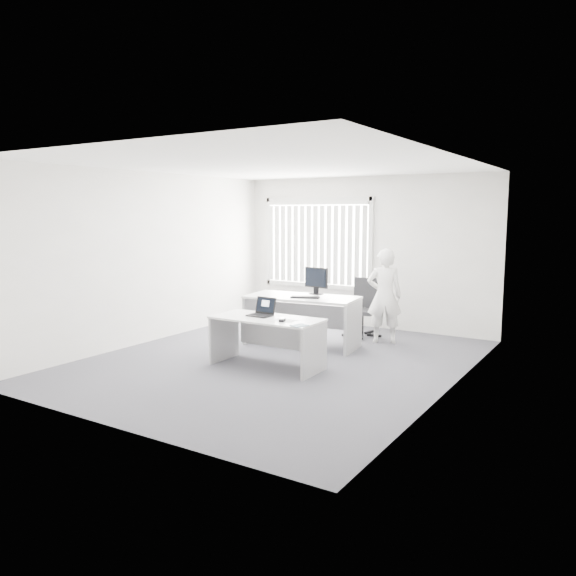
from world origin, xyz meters
The scene contains 18 objects.
ground centered at (0.00, 0.00, 0.00)m, with size 6.00×6.00×0.00m, color #515158.
wall_back centered at (0.00, 3.00, 1.40)m, with size 5.00×0.02×2.80m, color silver.
wall_front centered at (0.00, -3.00, 1.40)m, with size 5.00×0.02×2.80m, color silver.
wall_left centered at (-2.50, 0.00, 1.40)m, with size 0.02×6.00×2.80m, color silver.
wall_right centered at (2.50, 0.00, 1.40)m, with size 0.02×6.00×2.80m, color silver.
ceiling centered at (0.00, 0.00, 2.80)m, with size 5.00×6.00×0.02m, color white.
window centered at (-1.00, 2.96, 1.55)m, with size 2.32×0.06×1.76m, color silver.
blinds centered at (-1.00, 2.90, 1.52)m, with size 2.20×0.10×1.50m, color silver, non-canonical shape.
desk_near centered at (0.05, -0.34, 0.51)m, with size 1.54×0.74×0.70m.
desk_far centered at (-0.18, 1.00, 0.58)m, with size 1.86×1.04×0.81m.
office_chair centered at (0.35, 2.18, 0.31)m, with size 0.64×0.64×1.01m.
person centered at (0.86, 1.90, 0.78)m, with size 0.57×0.38×1.56m, color white.
laptop centered at (-0.09, -0.31, 0.83)m, with size 0.33×0.29×0.26m, color black, non-canonical shape.
paper_sheet centered at (0.36, -0.38, 0.70)m, with size 0.32×0.23×0.00m, color white.
mouse centered at (0.38, -0.47, 0.72)m, with size 0.07×0.11×0.05m, color #AEAEB0, non-canonical shape.
booklet centered at (0.72, -0.59, 0.71)m, with size 0.15×0.21×0.01m, color white.
keyboard centered at (-0.04, 0.87, 0.82)m, with size 0.45×0.15×0.02m, color black.
monitor centered at (-0.09, 1.31, 1.03)m, with size 0.44×0.13×0.44m, color black, non-canonical shape.
Camera 1 is at (4.34, -6.65, 2.15)m, focal length 35.00 mm.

